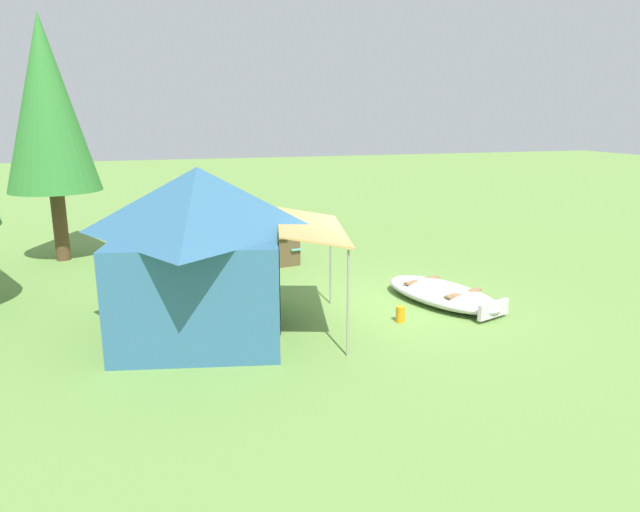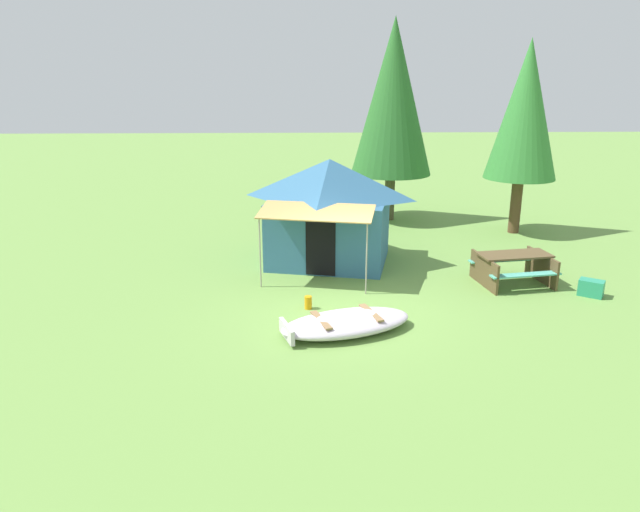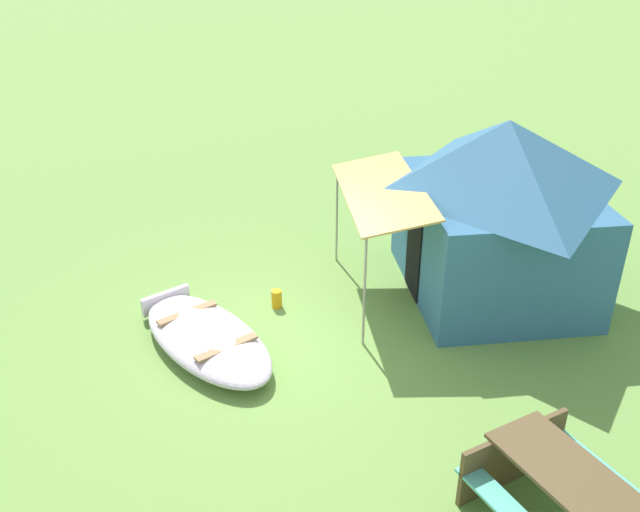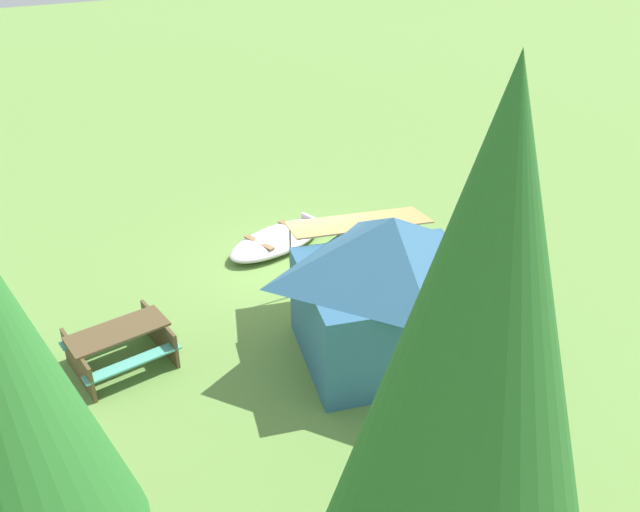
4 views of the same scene
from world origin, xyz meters
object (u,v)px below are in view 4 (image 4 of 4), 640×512
(fuel_can, at_px, (329,258))
(pine_tree_back_right, at_px, (478,352))
(cooler_box, at_px, (26,353))
(canvas_cabin_tent, at_px, (390,286))
(picnic_table, at_px, (120,343))
(beached_rowboat, at_px, (277,240))

(fuel_can, distance_m, pine_tree_back_right, 9.63)
(cooler_box, height_order, fuel_can, cooler_box)
(canvas_cabin_tent, bearing_deg, picnic_table, -23.36)
(canvas_cabin_tent, xyz_separation_m, fuel_can, (-0.62, -3.41, -1.32))
(cooler_box, distance_m, fuel_can, 6.63)
(beached_rowboat, distance_m, fuel_can, 1.45)
(cooler_box, bearing_deg, pine_tree_back_right, 115.40)
(picnic_table, height_order, cooler_box, picnic_table)
(picnic_table, relative_size, fuel_can, 6.68)
(cooler_box, height_order, pine_tree_back_right, pine_tree_back_right)
(beached_rowboat, distance_m, picnic_table, 5.12)
(beached_rowboat, bearing_deg, picnic_table, 32.34)
(picnic_table, distance_m, pine_tree_back_right, 7.97)
(canvas_cabin_tent, xyz_separation_m, cooler_box, (5.98, -2.82, -1.27))
(beached_rowboat, distance_m, canvas_cabin_tent, 4.83)
(fuel_can, xyz_separation_m, pine_tree_back_right, (2.97, 8.23, 4.04))
(canvas_cabin_tent, xyz_separation_m, pine_tree_back_right, (2.35, 4.82, 2.72))
(cooler_box, xyz_separation_m, fuel_can, (-6.60, -0.58, -0.05))
(fuel_can, bearing_deg, picnic_table, 16.38)
(cooler_box, bearing_deg, picnic_table, 149.52)
(cooler_box, relative_size, pine_tree_back_right, 0.08)
(fuel_can, bearing_deg, cooler_box, 5.04)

